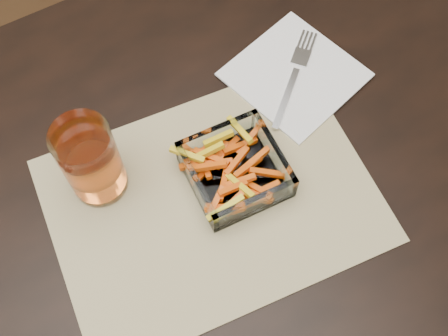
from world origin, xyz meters
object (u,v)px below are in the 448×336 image
at_px(dining_table, 126,269).
at_px(fork, 295,74).
at_px(glass_bowl, 235,171).
at_px(tumbler, 92,163).

distance_m(dining_table, fork, 0.40).
bearing_deg(glass_bowl, fork, 31.80).
distance_m(glass_bowl, tumbler, 0.20).
xyz_separation_m(glass_bowl, tumbler, (-0.17, 0.09, 0.04)).
xyz_separation_m(dining_table, fork, (0.37, 0.12, 0.10)).
xyz_separation_m(tumbler, fork, (0.34, 0.02, -0.06)).
bearing_deg(dining_table, glass_bowl, 4.44).
bearing_deg(tumbler, fork, 2.77).
bearing_deg(tumbler, glass_bowl, -27.20).
bearing_deg(dining_table, tumbler, 76.10).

